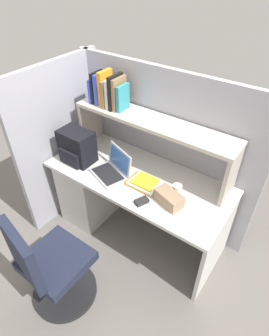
% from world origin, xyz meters
% --- Properties ---
extents(ground_plane, '(8.00, 8.00, 0.00)m').
position_xyz_m(ground_plane, '(0.00, 0.00, 0.00)').
color(ground_plane, slate).
extents(desk, '(1.60, 0.70, 0.73)m').
position_xyz_m(desk, '(-0.39, 0.00, 0.40)').
color(desk, silver).
rests_on(desk, ground_plane).
extents(cubicle_partition_rear, '(1.84, 0.05, 1.55)m').
position_xyz_m(cubicle_partition_rear, '(0.00, 0.38, 0.78)').
color(cubicle_partition_rear, '#9E9EA8').
rests_on(cubicle_partition_rear, ground_plane).
extents(cubicle_partition_left, '(0.05, 1.06, 1.55)m').
position_xyz_m(cubicle_partition_left, '(-0.85, -0.05, 0.78)').
color(cubicle_partition_left, '#9E9EA8').
rests_on(cubicle_partition_left, ground_plane).
extents(overhead_hutch, '(1.44, 0.28, 0.45)m').
position_xyz_m(overhead_hutch, '(0.00, 0.20, 1.08)').
color(overhead_hutch, '#B3A99C').
rests_on(overhead_hutch, desk).
extents(reference_books_on_shelf, '(0.34, 0.18, 0.29)m').
position_xyz_m(reference_books_on_shelf, '(-0.45, 0.20, 1.31)').
color(reference_books_on_shelf, blue).
rests_on(reference_books_on_shelf, overhead_hutch).
extents(laptop, '(0.37, 0.34, 0.22)m').
position_xyz_m(laptop, '(-0.19, -0.10, 0.78)').
color(laptop, '#B7BABF').
rests_on(laptop, desk).
extents(backpack, '(0.30, 0.23, 0.30)m').
position_xyz_m(backpack, '(-0.57, -0.13, 0.88)').
color(backpack, black).
rests_on(backpack, desk).
extents(computer_mouse, '(0.10, 0.12, 0.03)m').
position_xyz_m(computer_mouse, '(0.21, -0.24, 0.75)').
color(computer_mouse, '#262628').
rests_on(computer_mouse, desk).
extents(paper_cup, '(0.08, 0.08, 0.09)m').
position_xyz_m(paper_cup, '(0.37, 0.00, 0.77)').
color(paper_cup, white).
rests_on(paper_cup, desk).
extents(tissue_box, '(0.25, 0.18, 0.10)m').
position_xyz_m(tissue_box, '(0.37, -0.12, 0.78)').
color(tissue_box, '#9E7F60').
rests_on(tissue_box, desk).
extents(desk_book_stack, '(0.27, 0.20, 0.06)m').
position_xyz_m(desk_book_stack, '(0.11, -0.06, 0.76)').
color(desk_book_stack, orange).
rests_on(desk_book_stack, desk).
extents(office_chair, '(0.52, 0.53, 0.93)m').
position_xyz_m(office_chair, '(-0.13, -0.93, 0.39)').
color(office_chair, black).
rests_on(office_chair, ground_plane).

